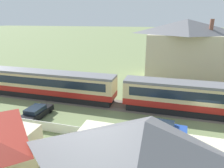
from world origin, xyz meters
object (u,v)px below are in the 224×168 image
object	(u,v)px
parked_car_blue_2	(163,129)
parked_car_black	(36,113)
passenger_train	(122,90)
station_house_grey_roof	(184,49)

from	to	relation	value
parked_car_blue_2	parked_car_black	distance (m)	14.39
parked_car_blue_2	parked_car_black	bearing A→B (deg)	-174.52
parked_car_blue_2	parked_car_black	world-z (taller)	parked_car_black
passenger_train	parked_car_blue_2	bearing A→B (deg)	-45.47
parked_car_black	passenger_train	bearing A→B (deg)	-54.76
parked_car_black	parked_car_blue_2	bearing A→B (deg)	-87.73
station_house_grey_roof	parked_car_black	xyz separation A→B (m)	(-17.03, -21.51, -5.05)
station_house_grey_roof	parked_car_blue_2	xyz separation A→B (m)	(-2.64, -21.18, -5.06)
station_house_grey_roof	parked_car_black	bearing A→B (deg)	-128.36
passenger_train	parked_car_black	distance (m)	10.77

